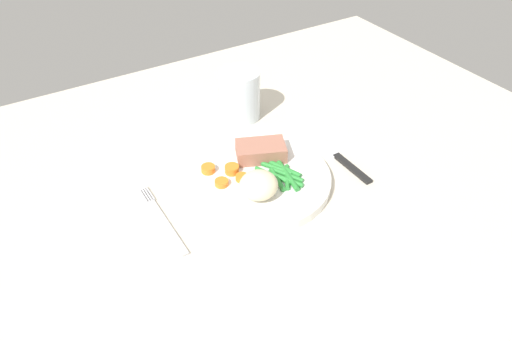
{
  "coord_description": "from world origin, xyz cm",
  "views": [
    {
      "loc": [
        -34.6,
        -56.06,
        54.5
      ],
      "look_at": [
        -2.14,
        -2.71,
        4.6
      ],
      "focal_mm": 34.61,
      "sensor_mm": 36.0,
      "label": 1
    }
  ],
  "objects_px": {
    "meat_portion": "(261,151)",
    "water_glass": "(240,98)",
    "dinner_plate": "(256,179)",
    "knife": "(333,153)",
    "fork": "(163,220)"
  },
  "relations": [
    {
      "from": "fork",
      "to": "meat_portion",
      "type": "bearing_deg",
      "value": 14.61
    },
    {
      "from": "meat_portion",
      "to": "fork",
      "type": "bearing_deg",
      "value": -168.32
    },
    {
      "from": "dinner_plate",
      "to": "fork",
      "type": "height_order",
      "value": "dinner_plate"
    },
    {
      "from": "meat_portion",
      "to": "dinner_plate",
      "type": "bearing_deg",
      "value": -130.6
    },
    {
      "from": "fork",
      "to": "water_glass",
      "type": "height_order",
      "value": "water_glass"
    },
    {
      "from": "dinner_plate",
      "to": "meat_portion",
      "type": "height_order",
      "value": "meat_portion"
    },
    {
      "from": "meat_portion",
      "to": "knife",
      "type": "distance_m",
      "value": 0.14
    },
    {
      "from": "dinner_plate",
      "to": "knife",
      "type": "height_order",
      "value": "dinner_plate"
    },
    {
      "from": "dinner_plate",
      "to": "water_glass",
      "type": "relative_size",
      "value": 2.54
    },
    {
      "from": "knife",
      "to": "dinner_plate",
      "type": "bearing_deg",
      "value": 176.23
    },
    {
      "from": "knife",
      "to": "meat_portion",
      "type": "bearing_deg",
      "value": 158.98
    },
    {
      "from": "dinner_plate",
      "to": "knife",
      "type": "distance_m",
      "value": 0.16
    },
    {
      "from": "knife",
      "to": "fork",
      "type": "bearing_deg",
      "value": 177.21
    },
    {
      "from": "water_glass",
      "to": "meat_portion",
      "type": "bearing_deg",
      "value": -107.13
    },
    {
      "from": "meat_portion",
      "to": "water_glass",
      "type": "relative_size",
      "value": 0.85
    }
  ]
}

